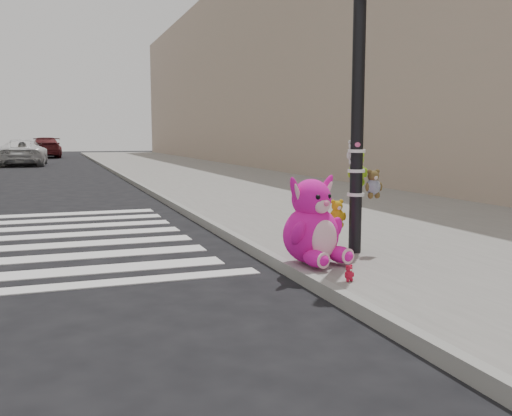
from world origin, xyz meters
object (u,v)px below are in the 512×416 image
object	(u,v)px
signal_pole	(358,123)
pink_bunny	(313,227)
red_teddy	(349,273)
car_white_near	(23,153)

from	to	relation	value
signal_pole	pink_bunny	bearing A→B (deg)	-151.95
red_teddy	car_white_near	size ratio (longest dim) A/B	0.03
pink_bunny	red_teddy	bearing A→B (deg)	-107.57
signal_pole	car_white_near	xyz separation A→B (m)	(-5.13, 28.04, -1.07)
signal_pole	red_teddy	xyz separation A→B (m)	(-0.82, -1.32, -1.56)
pink_bunny	car_white_near	size ratio (longest dim) A/B	0.20
signal_pole	pink_bunny	size ratio (longest dim) A/B	3.79
pink_bunny	red_teddy	world-z (taller)	pink_bunny
signal_pole	car_white_near	bearing A→B (deg)	100.36
pink_bunny	car_white_near	world-z (taller)	car_white_near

